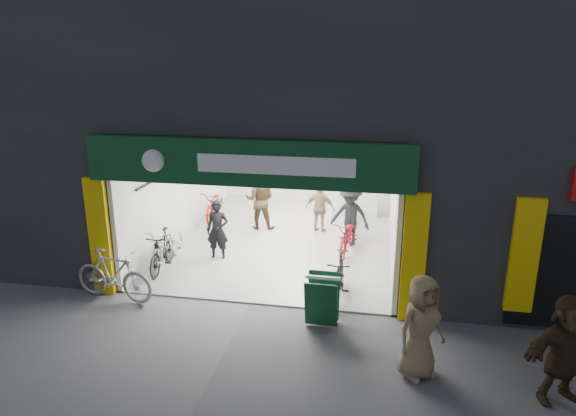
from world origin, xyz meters
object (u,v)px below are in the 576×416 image
(bike_left_front, at_px, (168,246))
(pedestrian_near, at_px, (421,327))
(sandwich_board, at_px, (322,299))
(bike_right_front, at_px, (339,278))
(parked_bike, at_px, (113,275))

(bike_left_front, relative_size, pedestrian_near, 1.11)
(bike_left_front, distance_m, sandwich_board, 4.61)
(bike_right_front, height_order, pedestrian_near, pedestrian_near)
(bike_right_front, relative_size, parked_bike, 0.86)
(pedestrian_near, xyz_separation_m, sandwich_board, (-1.73, 1.35, -0.34))
(parked_bike, distance_m, sandwich_board, 4.46)
(parked_bike, bearing_deg, bike_left_front, -1.33)
(bike_left_front, relative_size, parked_bike, 1.03)
(bike_left_front, height_order, bike_right_front, bike_left_front)
(bike_right_front, bearing_deg, sandwich_board, -100.90)
(bike_left_front, xyz_separation_m, sandwich_board, (4.07, -2.16, 0.02))
(bike_left_front, xyz_separation_m, pedestrian_near, (5.80, -3.51, 0.36))
(bike_left_front, relative_size, bike_right_front, 1.20)
(sandwich_board, bearing_deg, bike_right_front, 79.31)
(bike_left_front, bearing_deg, parked_bike, -102.48)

